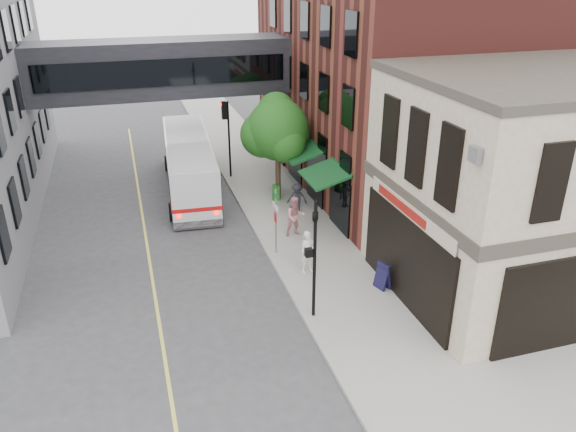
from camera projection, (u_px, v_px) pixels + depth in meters
ground at (322, 354)px, 18.56m from camera, size 120.00×120.00×0.00m
sidewalk_main at (270, 193)px, 31.25m from camera, size 4.00×60.00×0.15m
corner_building at (532, 186)px, 20.92m from camera, size 10.19×8.12×8.45m
brick_building at (401, 56)px, 31.35m from camera, size 13.76×18.00×14.00m
skyway_bridge at (161, 68)px, 30.76m from camera, size 14.00×3.18×3.00m
traffic_signal_near at (314, 246)px, 19.16m from camera, size 0.44×0.22×4.60m
traffic_signal_far at (226, 124)px, 32.06m from camera, size 0.53×0.28×4.50m
street_sign_pole at (276, 216)px, 23.96m from camera, size 0.08×0.75×3.00m
street_tree at (276, 129)px, 29.03m from camera, size 3.80×3.20×5.60m
lane_marking at (146, 242)px, 25.96m from camera, size 0.12×40.00×0.01m
bus at (189, 162)px, 31.18m from camera, size 3.20×11.00×2.92m
pedestrian_a at (308, 252)px, 22.84m from camera, size 0.72×0.54×1.81m
pedestrian_b at (295, 217)px, 25.86m from camera, size 0.95×0.75×1.92m
pedestrian_c at (297, 198)px, 28.26m from camera, size 1.18×0.98×1.59m
newspaper_box at (276, 192)px, 30.02m from camera, size 0.50×0.47×0.82m
sandwich_board at (383, 276)px, 21.83m from camera, size 0.55×0.69×1.08m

